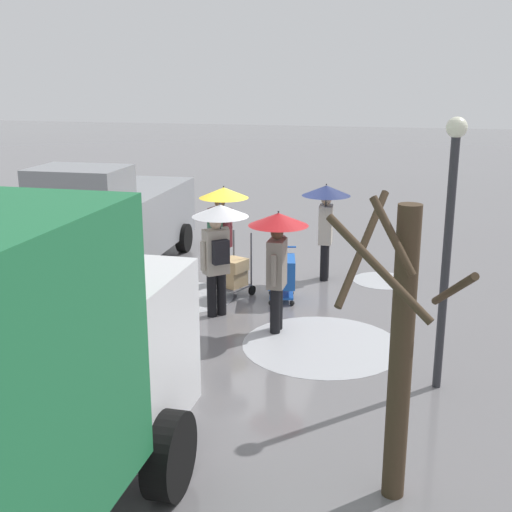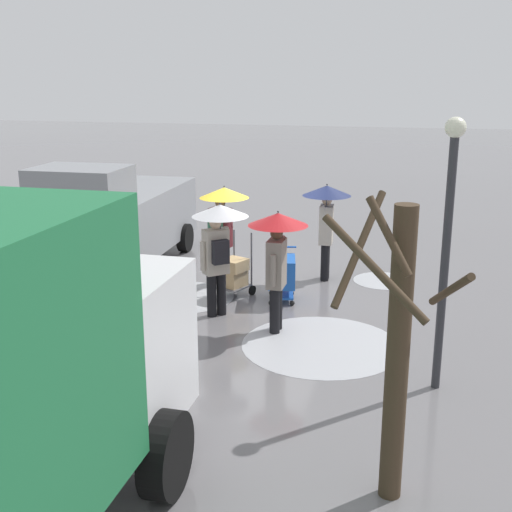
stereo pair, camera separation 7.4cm
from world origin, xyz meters
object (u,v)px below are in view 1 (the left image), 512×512
Objects in this scene: cargo_van_parked_right at (116,220)px; shopping_cart_vendor at (282,273)px; pedestrian_far_side at (222,213)px; bare_tree_near at (400,345)px; street_lamp at (449,228)px; pedestrian_white_side at (218,234)px; pedestrian_black_side at (326,209)px; pedestrian_pink_side at (278,243)px; hand_dolly_boxes at (234,273)px.

cargo_van_parked_right is 5.15× the size of shopping_cart_vendor.
cargo_van_parked_right is 4.33m from shopping_cart_vendor.
bare_tree_near is (-3.83, 6.75, 0.17)m from pedestrian_far_side.
pedestrian_far_side is 7.77m from bare_tree_near.
cargo_van_parked_right is at bearing -32.45° from street_lamp.
street_lamp reaches higher than shopping_cart_vendor.
street_lamp is at bearing 151.39° from pedestrian_white_side.
cargo_van_parked_right is 2.50× the size of pedestrian_black_side.
shopping_cart_vendor is at bearing -81.71° from pedestrian_pink_side.
shopping_cart_vendor is (-4.10, 1.26, -0.61)m from cargo_van_parked_right.
cargo_van_parked_right reaches higher than pedestrian_black_side.
pedestrian_pink_side is at bearing 98.29° from shopping_cart_vendor.
pedestrian_white_side is 4.52m from street_lamp.
cargo_van_parked_right is at bearing -10.34° from pedestrian_far_side.
pedestrian_black_side is (-1.63, -1.55, 1.09)m from hand_dolly_boxes.
hand_dolly_boxes is at bearing -89.77° from pedestrian_white_side.
pedestrian_white_side reaches higher than hand_dolly_boxes.
pedestrian_pink_side is (-4.33, 2.83, 0.41)m from cargo_van_parked_right.
pedestrian_white_side is (0.97, 1.08, 1.00)m from shopping_cart_vendor.
cargo_van_parked_right is 2.50× the size of pedestrian_pink_side.
pedestrian_pink_side is at bearing 127.35° from hand_dolly_boxes.
shopping_cart_vendor is 0.98m from hand_dolly_boxes.
hand_dolly_boxes is 1.40m from pedestrian_far_side.
bare_tree_near reaches higher than pedestrian_far_side.
pedestrian_black_side is (-4.75, -0.31, 0.41)m from cargo_van_parked_right.
bare_tree_near is (-2.16, 4.41, 0.16)m from pedestrian_pink_side.
shopping_cart_vendor is at bearing -47.61° from street_lamp.
hand_dolly_boxes is 2.50m from pedestrian_black_side.
pedestrian_black_side and pedestrian_white_side have the same top height.
pedestrian_white_side is 5.94m from bare_tree_near.
cargo_van_parked_right reaches higher than shopping_cart_vendor.
pedestrian_pink_side is at bearing 146.84° from cargo_van_parked_right.
pedestrian_pink_side is 3.26m from street_lamp.
pedestrian_far_side is 0.56× the size of street_lamp.
hand_dolly_boxes is 0.40× the size of bare_tree_near.
shopping_cart_vendor is at bearing 67.35° from pedestrian_black_side.
cargo_van_parked_right is 3.92m from pedestrian_white_side.
pedestrian_white_side is 1.92m from pedestrian_far_side.
pedestrian_white_side reaches higher than shopping_cart_vendor.
pedestrian_pink_side is 1.00× the size of pedestrian_white_side.
cargo_van_parked_right is 5.18m from pedestrian_pink_side.
street_lamp reaches higher than bare_tree_near.
hand_dolly_boxes reaches higher than shopping_cart_vendor.
street_lamp reaches higher than cargo_van_parked_right.
pedestrian_white_side is at bearing -55.52° from bare_tree_near.
pedestrian_white_side is at bearing -22.01° from pedestrian_pink_side.
cargo_van_parked_right is at bearing -21.76° from hand_dolly_boxes.
shopping_cart_vendor is 1.77m from pedestrian_white_side.
pedestrian_pink_side is at bearing -63.91° from bare_tree_near.
street_lamp reaches higher than pedestrian_white_side.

